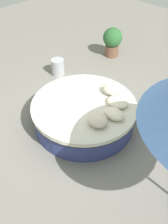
{
  "coord_description": "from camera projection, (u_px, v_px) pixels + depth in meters",
  "views": [
    {
      "loc": [
        -2.95,
        3.02,
        4.13
      ],
      "look_at": [
        0.0,
        0.0,
        0.36
      ],
      "focal_mm": 40.4,
      "sensor_mm": 36.0,
      "label": 1
    }
  ],
  "objects": [
    {
      "name": "throw_pillow_0",
      "position": [
        97.0,
        120.0,
        4.97
      ],
      "size": [
        0.43,
        0.37,
        0.22
      ],
      "primitive_type": "ellipsoid",
      "color": "beige",
      "rests_on": "round_bed"
    },
    {
      "name": "side_table",
      "position": [
        58.0,
        67.0,
        7.3
      ],
      "size": [
        0.37,
        0.37,
        0.48
      ],
      "primitive_type": "cylinder",
      "color": "#B7B7BC",
      "rests_on": "ground_plane"
    },
    {
      "name": "ground_plane",
      "position": [
        84.0,
        123.0,
        5.9
      ],
      "size": [
        16.0,
        16.0,
        0.0
      ],
      "primitive_type": "plane",
      "color": "gray"
    },
    {
      "name": "throw_pillow_3",
      "position": [
        111.0,
        90.0,
        5.71
      ],
      "size": [
        0.45,
        0.32,
        0.21
      ],
      "primitive_type": "ellipsoid",
      "color": "beige",
      "rests_on": "round_bed"
    },
    {
      "name": "throw_pillow_2",
      "position": [
        117.0,
        102.0,
        5.44
      ],
      "size": [
        0.48,
        0.4,
        0.14
      ],
      "primitive_type": "ellipsoid",
      "color": "beige",
      "rests_on": "round_bed"
    },
    {
      "name": "throw_pillow_1",
      "position": [
        114.0,
        114.0,
        5.13
      ],
      "size": [
        0.45,
        0.32,
        0.18
      ],
      "primitive_type": "ellipsoid",
      "color": "beige",
      "rests_on": "round_bed"
    },
    {
      "name": "planter",
      "position": [
        112.0,
        41.0,
        7.94
      ],
      "size": [
        0.61,
        0.61,
        0.93
      ],
      "color": "brown",
      "rests_on": "ground_plane"
    },
    {
      "name": "round_bed",
      "position": [
        84.0,
        114.0,
        5.7
      ],
      "size": [
        2.35,
        2.35,
        0.59
      ],
      "color": "navy",
      "rests_on": "ground_plane"
    }
  ]
}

